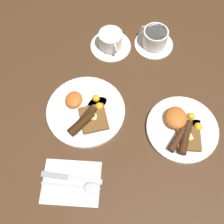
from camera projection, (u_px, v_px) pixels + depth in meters
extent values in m
plane|color=#4C301C|center=(86.00, 112.00, 0.90)|extent=(3.00, 3.00, 0.00)
cylinder|color=white|center=(86.00, 111.00, 0.89)|extent=(0.27, 0.27, 0.01)
cylinder|color=white|center=(96.00, 100.00, 0.90)|extent=(0.07, 0.07, 0.01)
sphere|color=yellow|center=(96.00, 98.00, 0.89)|extent=(0.03, 0.03, 0.03)
cylinder|color=white|center=(100.00, 108.00, 0.88)|extent=(0.08, 0.08, 0.01)
sphere|color=yellow|center=(99.00, 106.00, 0.88)|extent=(0.03, 0.03, 0.03)
ellipsoid|color=orange|center=(74.00, 100.00, 0.88)|extent=(0.06, 0.06, 0.03)
cylinder|color=#341C0A|center=(81.00, 123.00, 0.85)|extent=(0.09, 0.09, 0.03)
cylinder|color=#3A200E|center=(83.00, 119.00, 0.85)|extent=(0.10, 0.08, 0.03)
cube|color=brown|center=(94.00, 118.00, 0.86)|extent=(0.11, 0.11, 0.01)
cube|color=#F4E072|center=(94.00, 117.00, 0.85)|extent=(0.02, 0.02, 0.01)
cylinder|color=white|center=(182.00, 129.00, 0.86)|extent=(0.24, 0.24, 0.01)
cylinder|color=white|center=(190.00, 118.00, 0.87)|extent=(0.07, 0.07, 0.01)
sphere|color=yellow|center=(191.00, 116.00, 0.86)|extent=(0.02, 0.02, 0.02)
cylinder|color=white|center=(197.00, 129.00, 0.85)|extent=(0.06, 0.06, 0.01)
sphere|color=yellow|center=(198.00, 127.00, 0.84)|extent=(0.03, 0.03, 0.03)
ellipsoid|color=orange|center=(176.00, 118.00, 0.85)|extent=(0.08, 0.07, 0.04)
cylinder|color=#432412|center=(177.00, 139.00, 0.83)|extent=(0.09, 0.07, 0.02)
cylinder|color=#402210|center=(185.00, 137.00, 0.83)|extent=(0.12, 0.05, 0.03)
cube|color=brown|center=(189.00, 138.00, 0.83)|extent=(0.08, 0.08, 0.01)
cube|color=#F4E072|center=(189.00, 137.00, 0.82)|extent=(0.03, 0.03, 0.01)
cylinder|color=white|center=(111.00, 46.00, 1.02)|extent=(0.16, 0.16, 0.01)
cylinder|color=white|center=(111.00, 40.00, 0.99)|extent=(0.09, 0.09, 0.06)
cylinder|color=#56331E|center=(111.00, 34.00, 0.96)|extent=(0.08, 0.08, 0.00)
torus|color=white|center=(115.00, 48.00, 0.97)|extent=(0.04, 0.02, 0.04)
cylinder|color=white|center=(154.00, 44.00, 1.02)|extent=(0.15, 0.15, 0.01)
cylinder|color=white|center=(155.00, 37.00, 0.99)|extent=(0.09, 0.09, 0.06)
cylinder|color=#56331E|center=(156.00, 32.00, 0.96)|extent=(0.08, 0.08, 0.00)
torus|color=white|center=(145.00, 31.00, 1.00)|extent=(0.03, 0.04, 0.04)
cube|color=white|center=(71.00, 182.00, 0.79)|extent=(0.14, 0.18, 0.01)
cube|color=silver|center=(85.00, 180.00, 0.79)|extent=(0.02, 0.10, 0.00)
cube|color=#9E9EA3|center=(55.00, 176.00, 0.80)|extent=(0.02, 0.09, 0.01)
ellipsoid|color=silver|center=(92.00, 188.00, 0.78)|extent=(0.04, 0.05, 0.01)
cube|color=silver|center=(62.00, 185.00, 0.78)|extent=(0.01, 0.13, 0.00)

